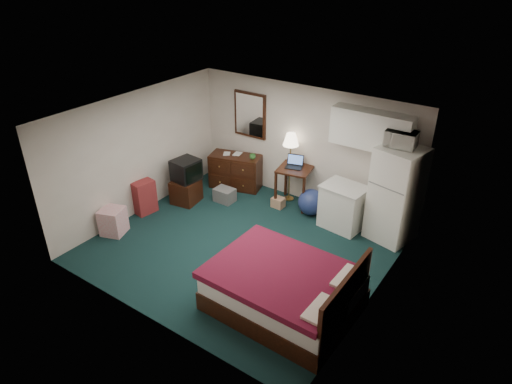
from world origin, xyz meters
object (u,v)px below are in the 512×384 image
Objects in this scene: desk at (294,186)px; kitchen_counter at (343,207)px; bed at (284,290)px; fridge at (396,195)px; dresser at (236,171)px; floor_lamp at (290,167)px; suitcase at (145,197)px; tv_stand at (186,191)px.

kitchen_counter is (1.23, -0.24, 0.00)m from desk.
bed is (1.49, -2.85, -0.09)m from desk.
fridge is (0.91, 0.19, 0.48)m from kitchen_counter.
kitchen_counter is at bearing -22.01° from desk.
dresser is 1.50m from desk.
floor_lamp is 3.08m from suitcase.
fridge is 3.31× the size of tv_stand.
desk is 3.22m from bed.
kitchen_counter is (2.73, -0.18, 0.04)m from dresser.
desk is 1.25m from kitchen_counter.
dresser is 1.62× the size of suitcase.
dresser is 1.26m from tv_stand.
fridge is at bearing -4.16° from floor_lamp.
floor_lamp is 1.80× the size of desk.
fridge is 4.94m from suitcase.
fridge reaches higher than bed.
desk is 3.12m from suitcase.
bed is at bearing -33.92° from tv_stand.
bed is at bearing -59.13° from dresser.
suitcase is (-3.83, 0.80, 0.02)m from bed.
kitchen_counter is at bearing -155.23° from fridge.
kitchen_counter is at bearing -19.89° from dresser.
tv_stand is (-3.45, 1.62, -0.08)m from bed.
bed is (2.99, -2.79, -0.05)m from dresser.
floor_lamp is at bearing 137.83° from desk.
floor_lamp is 3.44m from bed.
desk reaches higher than bed.
fridge reaches higher than tv_stand.
floor_lamp is at bearing 28.70° from tv_stand.
dresser is at bearing 138.32° from bed.
tv_stand is at bearing 156.20° from bed.
dresser is 0.75× the size of floor_lamp.
kitchen_counter is 4.01m from suitcase.
fridge reaches higher than desk.
fridge is at bearing 33.12° from suitcase.
floor_lamp reaches higher than tv_stand.
suitcase is at bearing -134.74° from floor_lamp.
kitchen_counter is (1.43, -0.36, -0.33)m from floor_lamp.
fridge reaches higher than dresser.
fridge is at bearing 7.29° from tv_stand.
bed is at bearing -73.24° from desk.
bed reaches higher than tv_stand.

